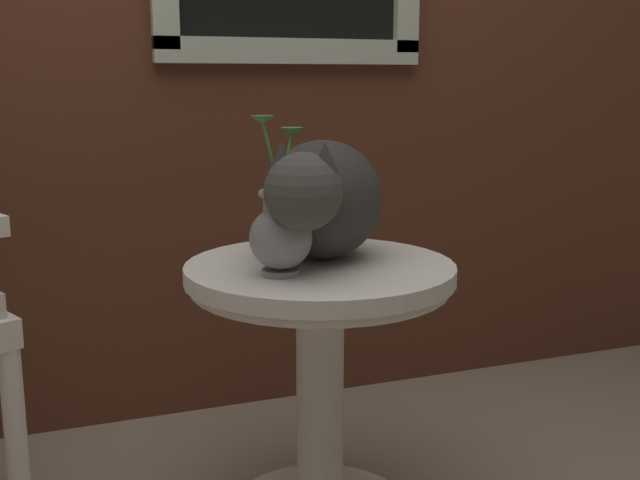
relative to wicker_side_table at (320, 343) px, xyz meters
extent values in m
cube|color=beige|center=(0.17, 0.67, 0.62)|extent=(0.77, 0.03, 0.07)
cylinder|color=silver|center=(0.00, 0.00, -0.12)|extent=(0.10, 0.10, 0.52)
cylinder|color=silver|center=(0.00, 0.00, 0.16)|extent=(0.56, 0.56, 0.03)
torus|color=silver|center=(0.00, 0.00, 0.13)|extent=(0.54, 0.54, 0.02)
cylinder|color=silver|center=(-0.61, 0.10, -0.19)|extent=(0.04, 0.04, 0.45)
ellipsoid|color=#33302D|center=(0.03, 0.05, 0.30)|extent=(0.37, 0.39, 0.25)
sphere|color=#494643|center=(-0.08, -0.11, 0.34)|extent=(0.15, 0.15, 0.15)
cone|color=#33302D|center=(-0.11, -0.09, 0.41)|extent=(0.05, 0.05, 0.05)
cone|color=#33302D|center=(-0.04, -0.13, 0.41)|extent=(0.05, 0.05, 0.05)
cylinder|color=#33302D|center=(0.14, 0.23, 0.22)|extent=(0.19, 0.26, 0.06)
cylinder|color=gray|center=(-0.10, -0.06, 0.18)|extent=(0.07, 0.07, 0.01)
ellipsoid|color=gray|center=(-0.10, -0.06, 0.25)|extent=(0.12, 0.12, 0.12)
cylinder|color=gray|center=(-0.10, -0.06, 0.31)|extent=(0.07, 0.07, 0.04)
torus|color=gray|center=(-0.10, -0.06, 0.33)|extent=(0.09, 0.09, 0.01)
cylinder|color=#47893D|center=(-0.09, -0.04, 0.39)|extent=(0.04, 0.04, 0.12)
cone|color=#47893D|center=(-0.07, -0.03, 0.45)|extent=(0.04, 0.04, 0.02)
cylinder|color=#47893D|center=(-0.12, -0.06, 0.40)|extent=(0.04, 0.02, 0.14)
cone|color=#47893D|center=(-0.14, -0.05, 0.47)|extent=(0.04, 0.04, 0.02)
camera|label=1|loc=(-0.56, -1.48, 0.55)|focal=44.11mm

